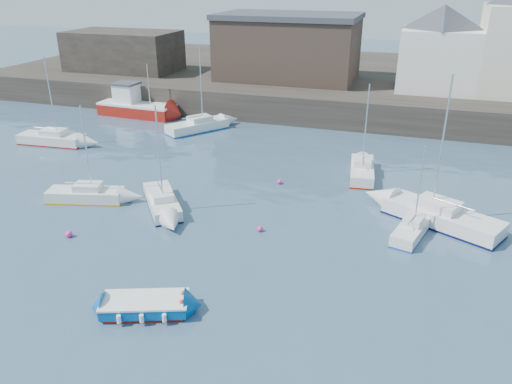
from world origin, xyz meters
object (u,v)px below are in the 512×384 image
(sailboat_c, at_px, (412,229))
(sailboat_e, at_px, (52,139))
(sailboat_h, at_px, (198,126))
(buoy_far, at_px, (279,184))
(blue_dinghy, at_px, (145,305))
(buoy_mid, at_px, (260,231))
(sailboat_f, at_px, (362,170))
(sailboat_a, at_px, (86,195))
(buoy_near, at_px, (69,237))
(fishing_boat, at_px, (136,105))
(sailboat_b, at_px, (162,201))
(sailboat_d, at_px, (441,216))

(sailboat_c, bearing_deg, sailboat_e, 166.15)
(sailboat_h, relative_size, buoy_far, 22.74)
(blue_dinghy, distance_m, buoy_mid, 9.80)
(sailboat_f, bearing_deg, sailboat_a, -148.98)
(blue_dinghy, height_order, buoy_near, blue_dinghy)
(fishing_boat, height_order, buoy_far, fishing_boat)
(sailboat_a, relative_size, sailboat_b, 0.94)
(fishing_boat, relative_size, sailboat_a, 1.30)
(sailboat_e, height_order, buoy_near, sailboat_e)
(fishing_boat, xyz_separation_m, sailboat_c, (30.56, -19.63, -0.68))
(buoy_mid, bearing_deg, sailboat_f, 66.61)
(fishing_boat, relative_size, sailboat_e, 1.10)
(sailboat_e, relative_size, sailboat_h, 0.97)
(buoy_near, bearing_deg, sailboat_c, 18.49)
(sailboat_f, xyz_separation_m, buoy_near, (-15.72, -15.55, -0.50))
(sailboat_h, bearing_deg, sailboat_b, -73.63)
(sailboat_d, height_order, buoy_far, sailboat_d)
(sailboat_b, bearing_deg, sailboat_f, 39.40)
(buoy_near, bearing_deg, sailboat_b, 57.76)
(buoy_mid, xyz_separation_m, buoy_far, (-0.88, 7.70, 0.00))
(blue_dinghy, distance_m, sailboat_h, 29.56)
(sailboat_b, bearing_deg, sailboat_c, 4.02)
(sailboat_b, relative_size, sailboat_c, 1.27)
(sailboat_a, xyz_separation_m, sailboat_e, (-10.68, 9.87, 0.04))
(fishing_boat, bearing_deg, sailboat_e, -100.27)
(buoy_near, xyz_separation_m, buoy_mid, (10.85, 4.29, 0.00))
(sailboat_b, distance_m, sailboat_e, 18.70)
(blue_dinghy, height_order, sailboat_b, sailboat_b)
(sailboat_a, relative_size, sailboat_e, 0.85)
(sailboat_a, xyz_separation_m, sailboat_h, (0.52, 17.98, 0.06))
(buoy_near, distance_m, buoy_far, 15.59)
(blue_dinghy, relative_size, buoy_far, 12.09)
(sailboat_c, height_order, buoy_near, sailboat_c)
(sailboat_e, relative_size, sailboat_f, 1.13)
(sailboat_a, distance_m, sailboat_c, 22.05)
(sailboat_h, height_order, buoy_far, sailboat_h)
(sailboat_h, bearing_deg, sailboat_d, -31.21)
(sailboat_c, bearing_deg, blue_dinghy, -134.87)
(sailboat_h, xyz_separation_m, buoy_mid, (12.48, -18.49, -0.54))
(fishing_boat, bearing_deg, buoy_far, -34.57)
(sailboat_e, distance_m, buoy_near, 19.50)
(sailboat_b, bearing_deg, sailboat_e, 150.53)
(sailboat_c, height_order, buoy_far, sailboat_c)
(sailboat_d, distance_m, buoy_near, 23.25)
(sailboat_c, height_order, buoy_mid, sailboat_c)
(sailboat_d, height_order, sailboat_f, sailboat_d)
(sailboat_e, height_order, sailboat_h, sailboat_h)
(buoy_far, bearing_deg, sailboat_c, -28.55)
(sailboat_a, distance_m, sailboat_e, 14.54)
(sailboat_a, bearing_deg, buoy_mid, -2.27)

